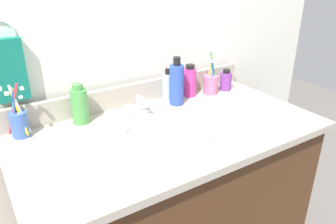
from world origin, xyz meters
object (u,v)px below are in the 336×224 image
at_px(bottle_soap_pink, 190,81).
at_px(cup_blue_plastic, 19,122).
at_px(cup_pink, 211,83).
at_px(faucet, 140,108).
at_px(bottle_gel_clear, 167,86).
at_px(bottle_shampoo_blue, 177,84).
at_px(hand_towel, 9,70).
at_px(bottle_toner_green, 80,105).
at_px(bottle_cream_purple, 226,81).

xyz_separation_m(bottle_soap_pink, cup_blue_plastic, (-0.73, 0.00, -0.01)).
distance_m(cup_blue_plastic, cup_pink, 0.83).
relative_size(faucet, bottle_gel_clear, 1.14).
distance_m(bottle_shampoo_blue, bottle_gel_clear, 0.08).
height_order(hand_towel, cup_pink, hand_towel).
height_order(hand_towel, bottle_gel_clear, hand_towel).
xyz_separation_m(bottle_soap_pink, bottle_gel_clear, (-0.11, 0.02, -0.01)).
height_order(cup_blue_plastic, cup_pink, same).
distance_m(bottle_soap_pink, bottle_gel_clear, 0.11).
distance_m(bottle_gel_clear, cup_blue_plastic, 0.62).
relative_size(bottle_shampoo_blue, cup_pink, 1.05).
xyz_separation_m(bottle_shampoo_blue, bottle_soap_pink, (0.10, 0.05, -0.02)).
xyz_separation_m(hand_towel, faucet, (0.43, -0.14, -0.19)).
bearing_deg(cup_blue_plastic, faucet, -8.52).
distance_m(faucet, cup_pink, 0.39).
relative_size(bottle_soap_pink, cup_pink, 0.74).
distance_m(bottle_gel_clear, bottle_toner_green, 0.41).
bearing_deg(faucet, bottle_toner_green, 165.01).
height_order(bottle_cream_purple, bottle_toner_green, bottle_toner_green).
relative_size(hand_towel, bottle_gel_clear, 1.57).
distance_m(faucet, bottle_soap_pink, 0.30).
relative_size(bottle_cream_purple, cup_blue_plastic, 0.52).
relative_size(faucet, bottle_toner_green, 1.02).
height_order(bottle_shampoo_blue, bottle_toner_green, bottle_shampoo_blue).
height_order(hand_towel, faucet, hand_towel).
distance_m(bottle_cream_purple, bottle_toner_green, 0.71).
distance_m(bottle_cream_purple, bottle_gel_clear, 0.30).
bearing_deg(bottle_shampoo_blue, hand_towel, 168.33).
relative_size(bottle_shampoo_blue, bottle_soap_pink, 1.42).
relative_size(bottle_shampoo_blue, cup_blue_plastic, 1.05).
height_order(bottle_cream_purple, cup_blue_plastic, cup_blue_plastic).
bearing_deg(faucet, bottle_shampoo_blue, 4.69).
bearing_deg(cup_pink, bottle_shampoo_blue, -173.86).
distance_m(faucet, cup_blue_plastic, 0.44).
xyz_separation_m(faucet, bottle_toner_green, (-0.22, 0.06, 0.04)).
bearing_deg(bottle_cream_purple, bottle_gel_clear, 169.85).
xyz_separation_m(bottle_shampoo_blue, bottle_toner_green, (-0.41, 0.04, -0.02)).
height_order(bottle_shampoo_blue, cup_blue_plastic, bottle_shampoo_blue).
bearing_deg(faucet, bottle_gel_clear, 25.34).
distance_m(bottle_cream_purple, bottle_soap_pink, 0.20).
bearing_deg(hand_towel, bottle_shampoo_blue, -11.67).
height_order(bottle_soap_pink, bottle_gel_clear, bottle_soap_pink).
relative_size(hand_towel, faucet, 1.38).
distance_m(bottle_toner_green, cup_pink, 0.62).
relative_size(bottle_toner_green, cup_pink, 0.79).
xyz_separation_m(bottle_shampoo_blue, cup_pink, (0.21, 0.02, -0.04)).
bearing_deg(faucet, cup_pink, 5.45).
xyz_separation_m(bottle_cream_purple, bottle_gel_clear, (-0.30, 0.05, 0.01)).
bearing_deg(faucet, hand_towel, 161.65).
bearing_deg(bottle_cream_purple, bottle_toner_green, 178.00).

